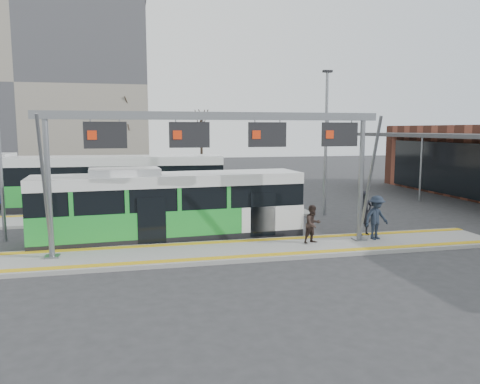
% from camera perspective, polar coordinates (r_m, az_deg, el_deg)
% --- Properties ---
extents(ground, '(120.00, 120.00, 0.00)m').
position_cam_1_polar(ground, '(18.09, -1.10, -7.42)').
color(ground, '#2D2D30').
rests_on(ground, ground).
extents(platform_main, '(22.00, 3.00, 0.15)m').
position_cam_1_polar(platform_main, '(18.07, -1.10, -7.19)').
color(platform_main, gray).
rests_on(platform_main, ground).
extents(platform_second, '(20.00, 3.00, 0.15)m').
position_cam_1_polar(platform_second, '(25.53, -13.67, -3.01)').
color(platform_second, gray).
rests_on(platform_second, ground).
extents(tactile_main, '(22.00, 2.65, 0.02)m').
position_cam_1_polar(tactile_main, '(18.05, -1.10, -6.93)').
color(tactile_main, gold).
rests_on(tactile_main, platform_main).
extents(tactile_second, '(20.00, 0.35, 0.02)m').
position_cam_1_polar(tactile_second, '(26.65, -13.64, -2.38)').
color(tactile_second, gold).
rests_on(tactile_second, platform_second).
extents(gantry, '(13.00, 1.68, 5.20)m').
position_cam_1_polar(gantry, '(17.66, -2.41, 6.33)').
color(gantry, slate).
rests_on(gantry, platform_main).
extents(apartment_block, '(24.50, 12.50, 18.40)m').
position_cam_1_polar(apartment_block, '(54.31, -24.45, 11.75)').
color(apartment_block, gray).
rests_on(apartment_block, ground).
extents(hero_bus, '(11.44, 3.14, 3.11)m').
position_cam_1_polar(hero_bus, '(20.26, -8.52, -1.75)').
color(hero_bus, black).
rests_on(hero_bus, ground).
extents(bg_bus_green, '(12.58, 3.25, 3.12)m').
position_cam_1_polar(bg_bus_green, '(29.06, -14.66, 1.16)').
color(bg_bus_green, black).
rests_on(bg_bus_green, ground).
extents(passenger_a, '(0.77, 0.58, 1.92)m').
position_cam_1_polar(passenger_a, '(20.93, 14.96, -2.49)').
color(passenger_a, black).
rests_on(passenger_a, platform_main).
extents(passenger_b, '(0.91, 0.81, 1.55)m').
position_cam_1_polar(passenger_b, '(19.03, 8.87, -3.89)').
color(passenger_b, '#2D211E').
rests_on(passenger_b, platform_main).
extents(passenger_c, '(1.33, 0.97, 1.84)m').
position_cam_1_polar(passenger_c, '(20.24, 16.28, -3.00)').
color(passenger_c, '#1B2330').
rests_on(passenger_c, platform_main).
extents(tree_left, '(1.40, 1.40, 8.12)m').
position_cam_1_polar(tree_left, '(47.75, -13.28, 9.20)').
color(tree_left, '#382B21').
rests_on(tree_left, ground).
extents(tree_mid, '(1.40, 1.40, 7.00)m').
position_cam_1_polar(tree_mid, '(50.13, -4.74, 8.33)').
color(tree_mid, '#382B21').
rests_on(tree_mid, ground).
extents(lamp_east, '(0.50, 0.25, 7.83)m').
position_cam_1_polar(lamp_east, '(25.93, 10.43, 6.32)').
color(lamp_east, slate).
rests_on(lamp_east, ground).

